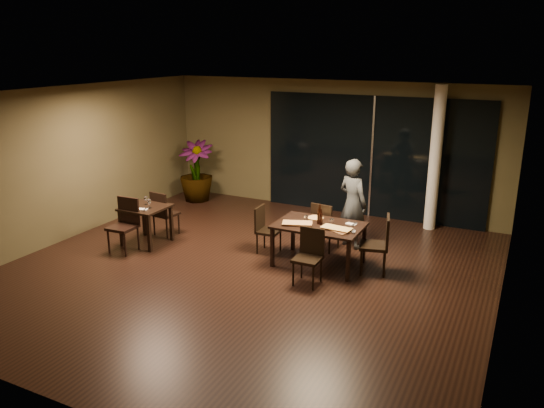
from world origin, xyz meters
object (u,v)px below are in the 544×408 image
(chair_main_left, at_px, (265,227))
(chair_side_far, at_px, (163,211))
(potted_plant, at_px, (196,171))
(bottle_b, at_px, (321,217))
(chair_main_far, at_px, (324,224))
(chair_side_near, at_px, (125,222))
(chair_main_near, at_px, (309,253))
(main_table, at_px, (319,228))
(bottle_c, at_px, (320,214))
(bottle_a, at_px, (319,216))
(diner, at_px, (353,204))
(chair_main_right, at_px, (379,241))
(side_table, at_px, (146,213))

(chair_main_left, relative_size, chair_side_far, 0.95)
(potted_plant, xyz_separation_m, bottle_b, (4.25, -2.43, 0.14))
(chair_main_far, relative_size, chair_side_near, 0.93)
(chair_main_near, xyz_separation_m, chair_main_left, (-1.26, 0.88, -0.02))
(chair_main_near, bearing_deg, bottle_b, 98.06)
(main_table, relative_size, bottle_c, 4.56)
(bottle_a, relative_size, bottle_c, 0.90)
(diner, relative_size, bottle_c, 5.24)
(chair_main_right, distance_m, diner, 1.30)
(bottle_a, bearing_deg, bottle_c, 100.96)
(bottle_b, bearing_deg, side_table, -171.54)
(chair_main_far, height_order, bottle_c, bottle_c)
(bottle_b, bearing_deg, chair_side_far, -179.73)
(main_table, xyz_separation_m, chair_main_near, (0.13, -0.75, -0.17))
(main_table, bearing_deg, bottle_a, 125.19)
(chair_main_near, height_order, bottle_a, bottle_a)
(chair_main_near, bearing_deg, main_table, 100.07)
(chair_main_far, xyz_separation_m, bottle_b, (0.18, -0.65, 0.36))
(potted_plant, xyz_separation_m, bottle_a, (4.20, -2.42, 0.15))
(bottle_a, height_order, bottle_b, bottle_a)
(chair_side_near, bearing_deg, bottle_a, 13.45)
(chair_main_left, distance_m, diner, 1.72)
(chair_main_far, height_order, bottle_b, bottle_b)
(chair_main_far, height_order, bottle_a, bottle_a)
(side_table, relative_size, chair_side_far, 0.86)
(chair_main_left, height_order, chair_side_far, chair_side_far)
(potted_plant, bearing_deg, bottle_a, -29.92)
(chair_main_left, bearing_deg, side_table, 102.54)
(chair_main_left, height_order, bottle_b, bottle_b)
(side_table, distance_m, chair_side_near, 0.48)
(chair_main_far, distance_m, bottle_a, 0.75)
(bottle_c, bearing_deg, bottle_a, -79.04)
(chair_main_right, height_order, chair_side_near, chair_main_right)
(bottle_a, bearing_deg, diner, 76.65)
(chair_side_near, xyz_separation_m, diner, (3.75, 2.07, 0.30))
(chair_main_far, distance_m, diner, 0.69)
(chair_side_far, distance_m, bottle_b, 3.42)
(chair_main_right, relative_size, chair_side_far, 1.09)
(side_table, height_order, diner, diner)
(diner, xyz_separation_m, bottle_a, (-0.26, -1.09, 0.04))
(main_table, height_order, chair_main_far, chair_main_far)
(chair_main_left, relative_size, bottle_a, 2.96)
(side_table, height_order, chair_main_far, chair_main_far)
(potted_plant, bearing_deg, main_table, -30.06)
(main_table, height_order, chair_main_left, chair_main_left)
(bottle_b, bearing_deg, chair_main_far, 105.70)
(side_table, xyz_separation_m, chair_side_far, (0.03, 0.49, -0.11))
(chair_main_left, relative_size, bottle_c, 2.67)
(chair_main_near, distance_m, chair_side_near, 3.65)
(side_table, height_order, chair_main_left, chair_main_left)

